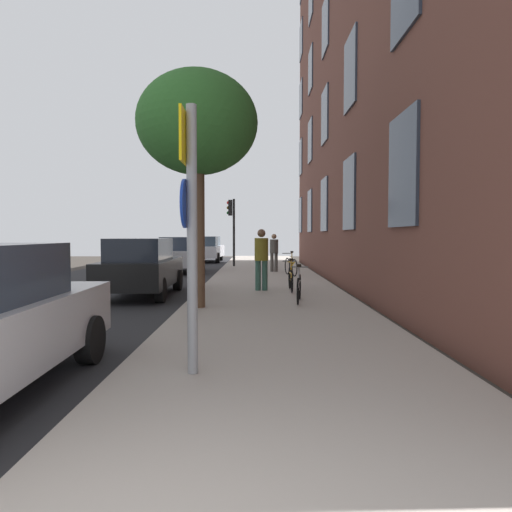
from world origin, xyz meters
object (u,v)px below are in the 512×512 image
traffic_light (233,220)px  pedestrian_0 (262,255)px  car_2 (181,254)px  bicycle_2 (292,266)px  sign_post (191,218)px  tree_near (198,125)px  bicycle_1 (292,278)px  car_1 (143,267)px  bicycle_0 (300,287)px  pedestrian_1 (275,250)px  car_3 (207,249)px

traffic_light → pedestrian_0: (1.40, -10.53, -1.36)m
pedestrian_0 → car_2: pedestrian_0 is taller
bicycle_2 → sign_post: bearing=-99.3°
bicycle_2 → car_2: size_ratio=0.40×
tree_near → car_2: size_ratio=1.27×
tree_near → bicycle_1: (2.29, 3.09, -3.64)m
pedestrian_0 → car_1: bearing=-172.9°
sign_post → pedestrian_0: (0.92, 8.08, -0.79)m
car_1 → car_2: (-0.28, 8.34, 0.00)m
bicycle_1 → pedestrian_0: size_ratio=0.91×
tree_near → bicycle_0: 4.39m
bicycle_0 → bicycle_2: (0.35, 7.30, 0.02)m
bicycle_1 → pedestrian_1: 7.00m
bicycle_1 → bicycle_2: size_ratio=0.99×
traffic_light → bicycle_1: size_ratio=2.13×
traffic_light → bicycle_0: bearing=-80.0°
traffic_light → car_1: 11.25m
bicycle_1 → car_2: (-4.49, 7.96, 0.36)m
pedestrian_1 → car_3: 10.14m
sign_post → car_3: bearing=95.7°
traffic_light → bicycle_1: bearing=-78.0°
sign_post → tree_near: (-0.52, 4.95, 2.21)m
traffic_light → bicycle_2: bearing=-64.8°
bicycle_2 → car_3: bearing=112.1°
traffic_light → car_1: traffic_light is taller
bicycle_2 → car_2: 5.71m
pedestrian_1 → car_3: size_ratio=0.38×
sign_post → bicycle_0: 6.18m
sign_post → bicycle_2: bearing=80.7°
tree_near → car_2: tree_near is taller
sign_post → pedestrian_0: size_ratio=1.74×
tree_near → pedestrian_1: size_ratio=3.14×
bicycle_0 → car_3: 19.07m
bicycle_0 → car_2: bearing=113.7°
bicycle_2 → pedestrian_0: size_ratio=0.92×
sign_post → car_3: sign_post is taller
bicycle_0 → car_1: car_1 is taller
tree_near → car_2: 11.73m
pedestrian_0 → pedestrian_1: 6.96m
car_2 → sign_post: bearing=-80.3°
pedestrian_1 → car_3: (-3.99, 9.31, -0.22)m
tree_near → car_3: tree_near is taller
bicycle_0 → pedestrian_0: (-0.87, 2.35, 0.66)m
pedestrian_1 → car_3: bearing=113.2°
tree_near → pedestrian_0: 4.57m
pedestrian_1 → car_1: bearing=-118.5°
bicycle_1 → car_1: bearing=-174.9°
tree_near → pedestrian_1: bearing=78.4°
traffic_light → bicycle_2: (2.62, -5.58, -1.99)m
sign_post → tree_near: size_ratio=0.60×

